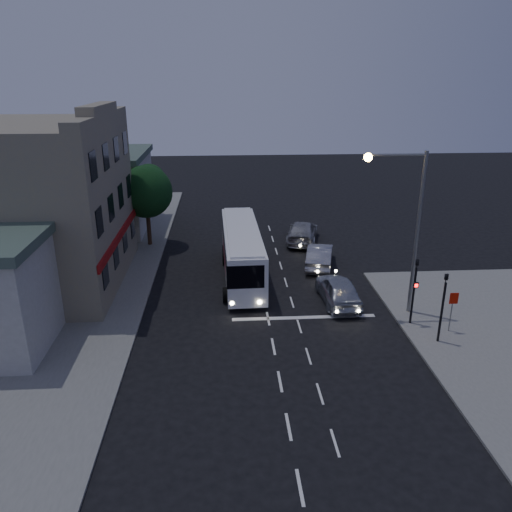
{
  "coord_description": "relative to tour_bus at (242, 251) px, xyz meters",
  "views": [
    {
      "loc": [
        -2.28,
        -22.64,
        12.85
      ],
      "look_at": [
        -0.41,
        6.12,
        2.2
      ],
      "focal_mm": 35.0,
      "sensor_mm": 36.0,
      "label": 1
    }
  ],
  "objects": [
    {
      "name": "regulatory_sign",
      "position": [
        10.5,
        -8.4,
        -0.22
      ],
      "size": [
        0.45,
        0.12,
        2.2
      ],
      "color": "slate",
      "rests_on": "sidewalk_near"
    },
    {
      "name": "road_markings",
      "position": [
        2.49,
        -4.85,
        -1.81
      ],
      "size": [
        8.0,
        30.55,
        0.01
      ],
      "color": "silver",
      "rests_on": "ground"
    },
    {
      "name": "ground",
      "position": [
        1.2,
        -8.16,
        -1.82
      ],
      "size": [
        120.0,
        120.0,
        0.0
      ],
      "primitive_type": "plane",
      "color": "black"
    },
    {
      "name": "street_tree",
      "position": [
        -7.0,
        6.86,
        2.68
      ],
      "size": [
        4.0,
        4.0,
        6.2
      ],
      "color": "black",
      "rests_on": "sidewalk_far"
    },
    {
      "name": "car_sedan_b",
      "position": [
        5.12,
        7.07,
        -1.0
      ],
      "size": [
        3.48,
        5.96,
        1.62
      ],
      "primitive_type": "imported",
      "rotation": [
        0.0,
        0.0,
        2.91
      ],
      "color": "#A6A6A6",
      "rests_on": "ground"
    },
    {
      "name": "low_building_north",
      "position": [
        -12.3,
        11.84,
        1.58
      ],
      "size": [
        9.4,
        9.4,
        6.5
      ],
      "color": "#A2A19A",
      "rests_on": "sidewalk_far"
    },
    {
      "name": "sidewalk_far",
      "position": [
        -11.8,
        -0.16,
        -1.76
      ],
      "size": [
        12.0,
        50.0,
        0.12
      ],
      "primitive_type": "cube",
      "color": "slate",
      "rests_on": "ground"
    },
    {
      "name": "streetlight",
      "position": [
        8.55,
        -5.96,
        3.92
      ],
      "size": [
        3.32,
        0.44,
        9.0
      ],
      "color": "slate",
      "rests_on": "sidewalk_near"
    },
    {
      "name": "car_suv",
      "position": [
        5.49,
        -4.36,
        -0.99
      ],
      "size": [
        2.13,
        4.93,
        1.65
      ],
      "primitive_type": "imported",
      "rotation": [
        0.0,
        0.0,
        3.18
      ],
      "color": "#A9AFBA",
      "rests_on": "ground"
    },
    {
      "name": "car_sedan_a",
      "position": [
        5.5,
        1.52,
        -1.03
      ],
      "size": [
        2.77,
        5.06,
        1.58
      ],
      "primitive_type": "imported",
      "rotation": [
        0.0,
        0.0,
        2.9
      ],
      "color": "#A2A1A5",
      "rests_on": "ground"
    },
    {
      "name": "traffic_signal_main",
      "position": [
        8.8,
        -7.38,
        0.6
      ],
      "size": [
        0.25,
        0.35,
        4.1
      ],
      "color": "black",
      "rests_on": "sidewalk_near"
    },
    {
      "name": "traffic_signal_side",
      "position": [
        9.5,
        -9.36,
        0.6
      ],
      "size": [
        0.18,
        0.15,
        4.1
      ],
      "color": "black",
      "rests_on": "sidewalk_near"
    },
    {
      "name": "main_building",
      "position": [
        -12.75,
        -0.16,
        3.34
      ],
      "size": [
        10.12,
        12.0,
        11.0
      ],
      "color": "slate",
      "rests_on": "sidewalk_far"
    },
    {
      "name": "tour_bus",
      "position": [
        0.0,
        0.0,
        0.0
      ],
      "size": [
        2.62,
        10.99,
        3.36
      ],
      "rotation": [
        0.0,
        0.0,
        0.03
      ],
      "color": "white",
      "rests_on": "ground"
    }
  ]
}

